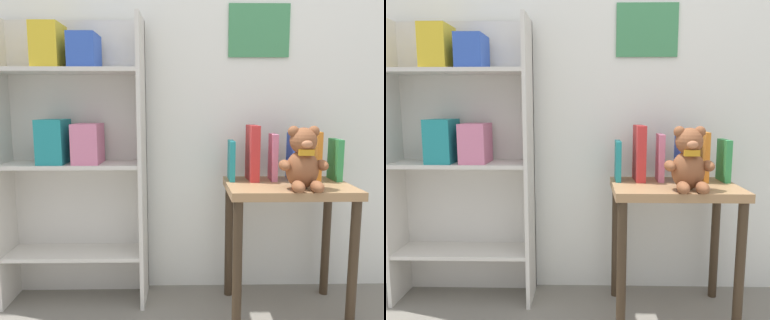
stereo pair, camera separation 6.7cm
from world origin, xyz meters
The scene contains 10 objects.
wall_back centered at (0.00, 1.42, 1.25)m, with size 4.80×0.07×2.50m.
bookshelf_side centered at (-0.87, 1.29, 0.75)m, with size 0.67×0.23×1.33m.
display_table centered at (0.10, 1.14, 0.48)m, with size 0.54×0.36×0.60m.
teddy_bear centered at (0.13, 1.03, 0.71)m, with size 0.20×0.18×0.26m.
book_standing_teal centered at (-0.14, 1.24, 0.69)m, with size 0.02×0.13×0.18m, color teal.
book_standing_red centered at (-0.04, 1.23, 0.72)m, with size 0.04×0.14×0.25m, color red.
book_standing_pink centered at (0.06, 1.23, 0.70)m, with size 0.03×0.12×0.21m, color #D17093.
book_standing_blue centered at (0.15, 1.24, 0.70)m, with size 0.03×0.13×0.22m, color #2D51B7.
book_standing_orange centered at (0.25, 1.22, 0.71)m, with size 0.02×0.12×0.23m, color orange.
book_standing_green centered at (0.35, 1.23, 0.69)m, with size 0.03×0.12×0.19m, color #33934C.
Camera 1 is at (-0.35, -0.47, 0.93)m, focal length 35.00 mm.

